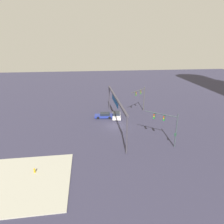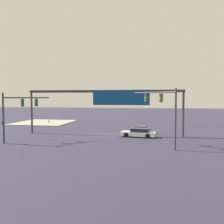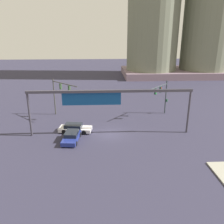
% 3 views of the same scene
% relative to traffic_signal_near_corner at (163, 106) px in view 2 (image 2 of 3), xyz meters
% --- Properties ---
extents(ground_plane, '(188.23, 188.23, 0.00)m').
position_rel_traffic_signal_near_corner_xyz_m(ground_plane, '(8.06, -7.79, -4.51)').
color(ground_plane, '#2F2D41').
extents(sidewalk_corner, '(11.13, 12.01, 0.15)m').
position_rel_traffic_signal_near_corner_xyz_m(sidewalk_corner, '(23.97, -22.10, -4.44)').
color(sidewalk_corner, '#9D9A8A').
rests_on(sidewalk_corner, ground).
extents(traffic_signal_near_corner, '(4.61, 4.65, 6.31)m').
position_rel_traffic_signal_near_corner_xyz_m(traffic_signal_near_corner, '(0.00, 0.00, 0.00)').
color(traffic_signal_near_corner, '#3F3E3B').
rests_on(traffic_signal_near_corner, ground).
extents(traffic_signal_opposite_side, '(4.20, 4.39, 5.92)m').
position_rel_traffic_signal_near_corner_xyz_m(traffic_signal_opposite_side, '(17.16, -0.30, -0.52)').
color(traffic_signal_opposite_side, '#333B41').
rests_on(traffic_signal_opposite_side, ground).
extents(overhead_sign_gantry, '(22.56, 0.43, 6.46)m').
position_rel_traffic_signal_near_corner_xyz_m(overhead_sign_gantry, '(7.40, -7.59, 0.90)').
color(overhead_sign_gantry, '#383540').
rests_on(overhead_sign_gantry, ground).
extents(sedan_car_approaching, '(2.31, 4.52, 1.21)m').
position_rel_traffic_signal_near_corner_xyz_m(sedan_car_approaching, '(2.75, -9.55, -3.94)').
color(sedan_car_approaching, navy).
rests_on(sedan_car_approaching, ground).
extents(sedan_car_waiting_far, '(4.90, 2.53, 1.21)m').
position_rel_traffic_signal_near_corner_xyz_m(sedan_car_waiting_far, '(2.91, -6.63, -3.94)').
color(sedan_car_waiting_far, silver).
rests_on(sedan_car_waiting_far, ground).
extents(fire_hydrant_on_curb, '(0.33, 0.22, 0.71)m').
position_rel_traffic_signal_near_corner_xyz_m(fire_hydrant_on_curb, '(22.43, -20.85, -4.03)').
color(fire_hydrant_on_curb, gold).
rests_on(fire_hydrant_on_curb, sidewalk_corner).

